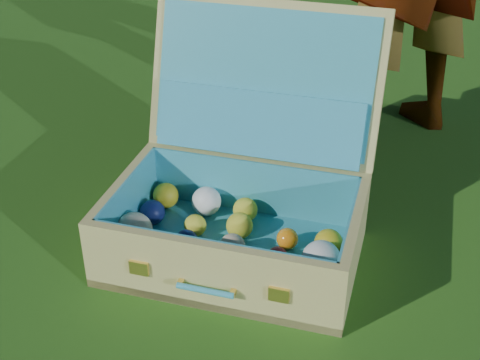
% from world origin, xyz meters
% --- Properties ---
extents(ground, '(60.00, 60.00, 0.00)m').
position_xyz_m(ground, '(0.00, 0.00, 0.00)').
color(ground, '#215114').
rests_on(ground, ground).
extents(stray_ball, '(0.07, 0.07, 0.07)m').
position_xyz_m(stray_ball, '(-0.39, -0.11, 0.04)').
color(stray_ball, '#468AB7').
rests_on(stray_ball, ground).
extents(suitcase, '(0.73, 0.70, 0.62)m').
position_xyz_m(suitcase, '(-0.07, 0.10, 0.18)').
color(suitcase, tan).
rests_on(suitcase, ground).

